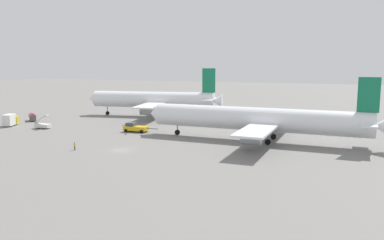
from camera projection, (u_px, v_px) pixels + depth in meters
name	position (u px, v px, depth m)	size (l,w,h in m)	color
ground_plane	(121.00, 150.00, 82.20)	(600.00, 600.00, 0.00)	slate
airliner_at_gate_left	(154.00, 100.00, 134.14)	(48.17, 39.23, 16.65)	white
airliner_being_pushed	(258.00, 120.00, 90.92)	(56.79, 38.62, 15.44)	white
pushback_tug	(135.00, 128.00, 103.80)	(9.69, 3.46, 2.76)	gold
gse_stair_truck_yellow	(43.00, 125.00, 109.25)	(4.72, 2.23, 4.06)	silver
gse_catering_truck_tall	(10.00, 120.00, 113.62)	(4.37, 6.31, 3.50)	gold
gse_fuel_bowser_stubby	(32.00, 117.00, 123.46)	(4.93, 4.64, 2.40)	red
ground_crew_wing_walker_right	(75.00, 146.00, 81.95)	(0.36, 0.36, 1.73)	#4C4C51
traffic_cone_nose_right	(125.00, 134.00, 99.79)	(0.44, 0.44, 0.60)	orange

